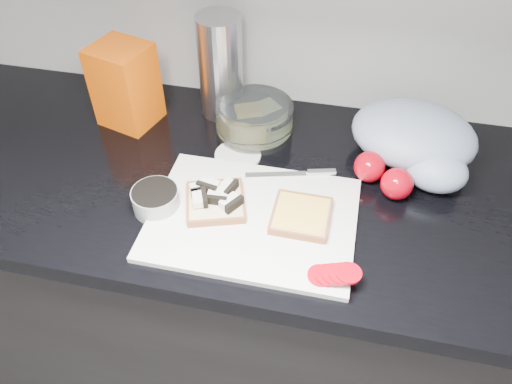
# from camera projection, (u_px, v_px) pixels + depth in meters

# --- Properties ---
(base_cabinet) EXTENTS (3.50, 0.60, 0.86)m
(base_cabinet) POSITION_uv_depth(u_px,v_px,m) (276.00, 302.00, 1.40)
(base_cabinet) COLOR black
(base_cabinet) RESTS_ON ground
(countertop) EXTENTS (3.50, 0.64, 0.04)m
(countertop) POSITION_uv_depth(u_px,v_px,m) (282.00, 186.00, 1.08)
(countertop) COLOR black
(countertop) RESTS_ON base_cabinet
(cutting_board) EXTENTS (0.40, 0.30, 0.01)m
(cutting_board) POSITION_uv_depth(u_px,v_px,m) (253.00, 218.00, 0.98)
(cutting_board) COLOR white
(cutting_board) RESTS_ON countertop
(bread_left) EXTENTS (0.15, 0.15, 0.04)m
(bread_left) POSITION_uv_depth(u_px,v_px,m) (215.00, 200.00, 0.99)
(bread_left) COLOR beige
(bread_left) RESTS_ON cutting_board
(bread_right) EXTENTS (0.12, 0.12, 0.02)m
(bread_right) POSITION_uv_depth(u_px,v_px,m) (301.00, 216.00, 0.96)
(bread_right) COLOR beige
(bread_right) RESTS_ON cutting_board
(tomato_slices) EXTENTS (0.10, 0.06, 0.02)m
(tomato_slices) POSITION_uv_depth(u_px,v_px,m) (334.00, 274.00, 0.86)
(tomato_slices) COLOR #B20412
(tomato_slices) RESTS_ON cutting_board
(knife) EXTENTS (0.19, 0.06, 0.01)m
(knife) POSITION_uv_depth(u_px,v_px,m) (302.00, 173.00, 1.06)
(knife) COLOR #B9B9BD
(knife) RESTS_ON cutting_board
(seed_tub) EXTENTS (0.09, 0.09, 0.05)m
(seed_tub) POSITION_uv_depth(u_px,v_px,m) (156.00, 199.00, 0.99)
(seed_tub) COLOR #929797
(seed_tub) RESTS_ON countertop
(tub_lid) EXTENTS (0.13, 0.13, 0.01)m
(tub_lid) POSITION_uv_depth(u_px,v_px,m) (238.00, 155.00, 1.12)
(tub_lid) COLOR silver
(tub_lid) RESTS_ON countertop
(glass_bowl) EXTENTS (0.18, 0.18, 0.08)m
(glass_bowl) POSITION_uv_depth(u_px,v_px,m) (254.00, 119.00, 1.16)
(glass_bowl) COLOR silver
(glass_bowl) RESTS_ON countertop
(bread_bag) EXTENTS (0.15, 0.14, 0.19)m
(bread_bag) POSITION_uv_depth(u_px,v_px,m) (125.00, 85.00, 1.15)
(bread_bag) COLOR #F55404
(bread_bag) RESTS_ON countertop
(steel_canister) EXTENTS (0.10, 0.10, 0.25)m
(steel_canister) POSITION_uv_depth(u_px,v_px,m) (221.00, 67.00, 1.16)
(steel_canister) COLOR #AAAAAE
(steel_canister) RESTS_ON countertop
(grocery_bag) EXTENTS (0.31, 0.29, 0.12)m
(grocery_bag) POSITION_uv_depth(u_px,v_px,m) (416.00, 140.00, 1.07)
(grocery_bag) COLOR #A2B0C8
(grocery_bag) RESTS_ON countertop
(whole_tomatoes) EXTENTS (0.12, 0.11, 0.07)m
(whole_tomatoes) POSITION_uv_depth(u_px,v_px,m) (383.00, 175.00, 1.03)
(whole_tomatoes) COLOR #B20412
(whole_tomatoes) RESTS_ON countertop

